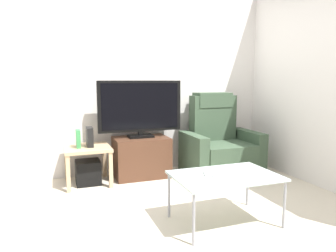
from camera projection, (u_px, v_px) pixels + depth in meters
name	position (u px, v px, depth m)	size (l,w,h in m)	color
ground_plane	(163.00, 198.00, 3.38)	(6.40, 6.40, 0.00)	beige
wall_back	(136.00, 77.00, 4.25)	(6.40, 0.06, 2.60)	silver
wall_side	(309.00, 76.00, 3.83)	(0.06, 4.48, 2.60)	silver
tv_stand	(141.00, 157.00, 4.12)	(0.70, 0.47, 0.52)	#4C2D1E
television	(140.00, 108.00, 4.04)	(1.09, 0.20, 0.73)	black
recliner_armchair	(219.00, 145.00, 4.30)	(0.98, 0.78, 1.08)	#384C38
side_table	(87.00, 153.00, 3.79)	(0.54, 0.54, 0.46)	tan
subwoofer_box	(88.00, 172.00, 3.83)	(0.29, 0.29, 0.29)	black
book_upright	(78.00, 139.00, 3.72)	(0.05, 0.13, 0.21)	#388C4C
game_console	(90.00, 137.00, 3.79)	(0.07, 0.20, 0.23)	black
coffee_table	(225.00, 178.00, 2.74)	(0.90, 0.60, 0.44)	#B2C6C1
cell_phone	(208.00, 174.00, 2.74)	(0.07, 0.15, 0.01)	#B7B7BC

